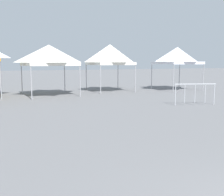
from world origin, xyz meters
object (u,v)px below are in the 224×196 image
at_px(canopy_tent_left_of_center, 49,55).
at_px(crowd_barrier_mid_lot, 195,90).
at_px(canopy_tent_behind_left, 177,56).
at_px(canopy_tent_right_of_center, 110,55).

bearing_deg(canopy_tent_left_of_center, crowd_barrier_mid_lot, -50.42).
relative_size(canopy_tent_left_of_center, canopy_tent_behind_left, 1.01).
height_order(canopy_tent_behind_left, crowd_barrier_mid_lot, canopy_tent_behind_left).
bearing_deg(canopy_tent_behind_left, canopy_tent_left_of_center, 177.08).
height_order(canopy_tent_left_of_center, canopy_tent_behind_left, canopy_tent_behind_left).
bearing_deg(crowd_barrier_mid_lot, canopy_tent_behind_left, 58.80).
bearing_deg(crowd_barrier_mid_lot, canopy_tent_right_of_center, 98.65).
relative_size(canopy_tent_left_of_center, canopy_tent_right_of_center, 0.97).
distance_m(canopy_tent_left_of_center, canopy_tent_right_of_center, 4.65).
bearing_deg(canopy_tent_left_of_center, canopy_tent_behind_left, -2.92).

